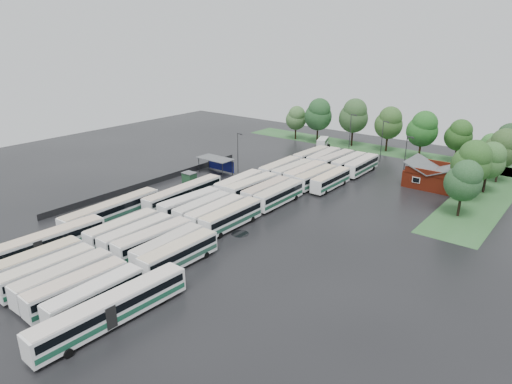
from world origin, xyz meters
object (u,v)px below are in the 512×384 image
Objects in this scene: brick_building at (433,178)px; artic_bus_east at (112,309)px; artic_bus_west_a at (41,245)px; minibus at (322,143)px.

brick_building reaches higher than artic_bus_east.
brick_building is 0.53× the size of artic_bus_west_a.
brick_building is 0.54× the size of artic_bus_east.
artic_bus_east is (21.25, -3.16, -0.00)m from artic_bus_west_a.
artic_bus_west_a reaches higher than minibus.
minibus is at bearing 107.20° from artic_bus_east.
artic_bus_west_a is at bearing -109.39° from minibus.
minibus is (-34.48, 14.32, -0.40)m from brick_building.
brick_building is 69.96m from artic_bus_east.
minibus is (-22.67, 83.28, -0.46)m from artic_bus_east.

